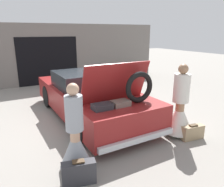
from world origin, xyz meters
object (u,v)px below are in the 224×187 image
(car, at_px, (90,96))
(person_right, at_px, (180,111))
(suitcase_beside_right_person, at_px, (193,132))
(suitcase_beside_left_person, at_px, (79,173))
(person_left, at_px, (75,141))

(car, distance_m, person_right, 2.58)
(person_right, height_order, suitcase_beside_right_person, person_right)
(car, relative_size, suitcase_beside_left_person, 8.13)
(suitcase_beside_left_person, height_order, suitcase_beside_right_person, suitcase_beside_left_person)
(car, distance_m, suitcase_beside_left_person, 3.09)
(suitcase_beside_left_person, relative_size, suitcase_beside_right_person, 1.03)
(person_left, distance_m, person_right, 2.67)
(person_left, distance_m, suitcase_beside_left_person, 0.55)
(car, height_order, person_right, car)
(person_left, relative_size, suitcase_beside_left_person, 2.78)
(suitcase_beside_left_person, bearing_deg, person_left, 75.25)
(car, relative_size, suitcase_beside_right_person, 8.37)
(car, bearing_deg, suitcase_beside_left_person, -117.95)
(person_right, xyz_separation_m, suitcase_beside_left_person, (-2.77, -0.50, -0.41))
(car, xyz_separation_m, person_right, (1.33, -2.21, 0.01))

